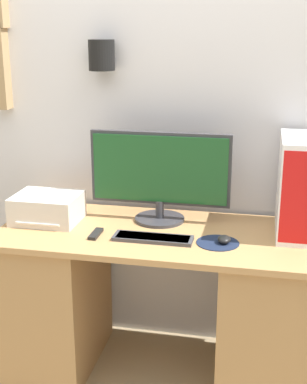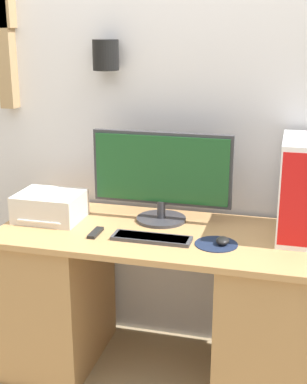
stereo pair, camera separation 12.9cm
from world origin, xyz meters
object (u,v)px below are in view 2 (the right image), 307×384
object	(u,v)px
monitor	(162,174)
computer_tower	(296,188)
mouse	(223,241)
printer	(50,206)
keyboard	(152,238)
remote_control	(96,233)

from	to	relation	value
monitor	computer_tower	distance (m)	0.66
mouse	computer_tower	bearing A→B (deg)	34.34
monitor	mouse	world-z (taller)	monitor
mouse	printer	distance (m)	0.93
mouse	computer_tower	distance (m)	0.43
computer_tower	printer	xyz separation A→B (m)	(-1.23, -0.09, -0.17)
keyboard	mouse	world-z (taller)	mouse
monitor	printer	distance (m)	0.61
monitor	remote_control	distance (m)	0.45
monitor	printer	xyz separation A→B (m)	(-0.57, -0.13, -0.18)
mouse	printer	size ratio (longest dim) A/B	0.24
remote_control	printer	bearing A→B (deg)	154.76
monitor	keyboard	xyz separation A→B (m)	(0.02, -0.28, -0.24)
monitor	printer	world-z (taller)	monitor
monitor	remote_control	xyz separation A→B (m)	(-0.26, -0.27, -0.24)
computer_tower	remote_control	distance (m)	0.98
keyboard	computer_tower	bearing A→B (deg)	20.25
monitor	remote_control	bearing A→B (deg)	-133.47
monitor	keyboard	bearing A→B (deg)	-85.55
monitor	printer	bearing A→B (deg)	-166.96
monitor	computer_tower	world-z (taller)	computer_tower
mouse	monitor	bearing A→B (deg)	144.61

